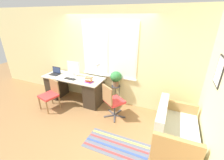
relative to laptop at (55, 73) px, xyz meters
name	(u,v)px	position (x,y,z in m)	size (l,w,h in m)	color
ground_plane	(96,112)	(1.59, -0.32, -0.82)	(14.00, 14.00, 0.00)	olive
wall_back_with_window	(107,58)	(1.59, 0.45, 0.54)	(9.00, 0.12, 2.70)	beige
wall_right_with_picture	(215,83)	(4.09, -0.32, 0.53)	(0.08, 9.00, 2.70)	beige
desk	(74,88)	(0.65, 0.02, -0.41)	(1.86, 0.69, 0.77)	beige
laptop	(55,73)	(0.00, 0.00, 0.00)	(0.30, 0.22, 0.22)	black
monitor	(74,69)	(0.64, 0.10, 0.18)	(0.43, 0.20, 0.46)	silver
keyboard	(70,79)	(0.66, -0.14, -0.04)	(0.35, 0.11, 0.02)	black
mouse	(77,80)	(0.90, -0.13, -0.03)	(0.04, 0.06, 0.03)	slate
desk_lamp	(98,68)	(1.41, 0.20, 0.29)	(0.13, 0.13, 0.47)	#ADADB2
book_stack	(89,80)	(1.28, -0.11, 0.02)	(0.23, 0.19, 0.14)	purple
desk_chair_wooden	(50,94)	(0.30, -0.61, -0.38)	(0.53, 0.53, 0.82)	olive
office_chair_swivel	(112,101)	(2.07, -0.32, -0.33)	(0.59, 0.60, 0.92)	#47474C
couch_loveseat	(174,132)	(3.56, -0.64, -0.53)	(0.79, 1.28, 0.85)	beige
plant_stand	(116,88)	(1.91, 0.31, -0.30)	(0.26, 0.26, 0.59)	#333338
potted_plant	(116,77)	(1.91, 0.31, 0.04)	(0.32, 0.32, 0.43)	brown
floor_rug_striped	(116,146)	(2.52, -1.18, -0.82)	(1.33, 0.59, 0.01)	#565B6B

